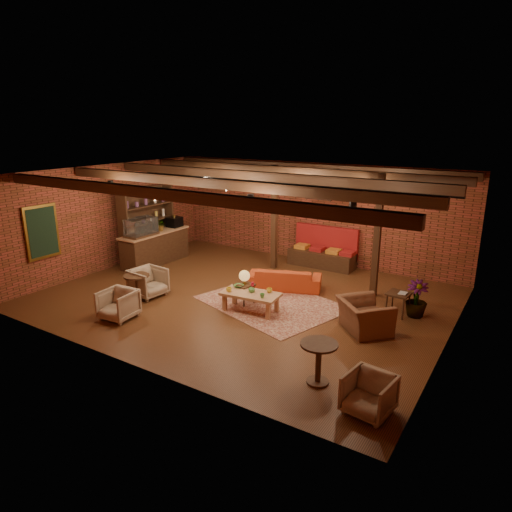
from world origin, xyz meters
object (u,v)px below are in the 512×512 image
Objects in this scene: round_table_left at (137,283)px; round_table_right at (319,357)px; side_table_book at (399,294)px; armchair_far at (369,393)px; armchair_a at (148,281)px; coffee_table at (250,295)px; plant_tall at (420,263)px; armchair_right at (365,311)px; side_table_lamp at (244,278)px; armchair_b at (118,303)px; sofa at (284,278)px.

round_table_right is (5.57, -1.09, 0.06)m from round_table_left.
armchair_far is (0.69, -4.08, -0.15)m from side_table_book.
side_table_book is at bearing -64.19° from armchair_a.
plant_tall is at bearing 27.89° from coffee_table.
armchair_right is 3.00m from armchair_far.
side_table_lamp is 1.14× the size of armchair_b.
side_table_lamp is at bearing 56.35° from sofa.
round_table_left is 0.94× the size of armchair_far.
plant_tall reaches higher than round_table_right.
armchair_b is (-1.97, -2.34, -0.28)m from side_table_lamp.
plant_tall is at bearing 23.75° from round_table_left.
side_table_book is at bearing 29.54° from armchair_b.
armchair_right is 1.51× the size of armchair_far.
side_table_book is at bearing 28.68° from coffee_table.
side_table_lamp is at bearing -158.89° from side_table_book.
plant_tall is at bearing 21.13° from side_table_book.
armchair_a is at bearing 103.33° from armchair_b.
armchair_right is (5.06, 2.41, 0.09)m from armchair_b.
armchair_b is 1.00× the size of round_table_right.
sofa is 1.83m from coffee_table.
round_table_left is at bearing 109.93° from armchair_b.
coffee_table is 3.40m from round_table_right.
round_table_right is (5.55, -1.45, 0.10)m from armchair_a.
sofa is 2.58× the size of round_table_right.
armchair_right is at bearing -106.53° from side_table_book.
armchair_a is 0.76× the size of armchair_right.
armchair_right is at bearing -75.02° from armchair_a.
armchair_a is 6.79m from plant_tall.
plant_tall is (3.52, 0.01, 1.03)m from sofa.
armchair_right reaches higher than armchair_far.
plant_tall is at bearing 79.31° from round_table_right.
sofa is 1.82× the size of armchair_right.
armchair_b is at bearing -130.07° from side_table_lamp.
round_table_right reaches higher than armchair_far.
armchair_right is at bearing -118.13° from plant_tall.
plant_tall reaches higher than side_table_book.
sofa is 3.93m from round_table_left.
armchair_right is 1.42× the size of round_table_right.
armchair_far is (6.59, -1.81, -0.05)m from armchair_a.
plant_tall is at bearing 101.97° from armchair_far.
coffee_table is 1.89× the size of round_table_right.
armchair_right reaches higher than side_table_book.
side_table_lamp reaches higher than sofa.
armchair_a is 1.49m from armchair_b.
round_table_left is 1.17× the size of side_table_book.
armchair_a is 6.32m from side_table_book.
armchair_far is at bearing -32.47° from coffee_table.
side_table_lamp is 1.06× the size of armchair_a.
round_table_left is at bearing -178.80° from armchair_a.
sofa is at bearing 54.38° from armchair_b.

